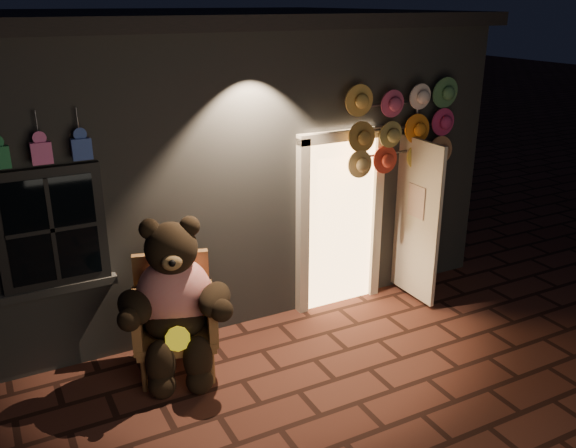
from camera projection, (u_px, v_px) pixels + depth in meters
ground at (299, 391)px, 5.95m from camera, size 60.00×60.00×0.00m
shop_building at (165, 139)px, 8.66m from camera, size 7.30×5.95×3.51m
wicker_armchair at (174, 315)px, 6.19m from camera, size 0.96×0.91×1.17m
teddy_bear at (175, 301)px, 5.98m from camera, size 1.17×1.05×1.66m
hat_rack at (404, 131)px, 7.18m from camera, size 1.51×0.22×2.68m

